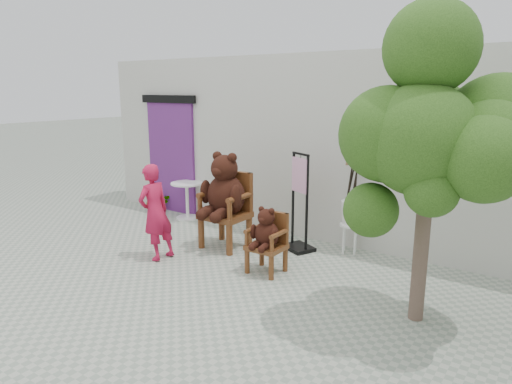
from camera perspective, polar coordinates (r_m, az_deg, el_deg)
ground_plane at (r=5.81m, az=-7.23°, el=-12.25°), size 60.00×60.00×0.00m
back_wall at (r=7.89m, az=7.81°, el=5.78°), size 9.00×1.00×3.00m
doorway at (r=9.30m, az=-10.51°, el=4.65°), size 1.40×0.11×2.33m
chair_big at (r=7.07m, az=-3.88°, el=-0.33°), size 0.74×0.79×1.51m
chair_small at (r=6.16m, az=1.38°, el=-5.35°), size 0.47×0.49×0.92m
person at (r=6.79m, az=-12.46°, el=-2.49°), size 0.35×0.52×1.39m
cafe_table at (r=8.81m, az=-8.61°, el=-0.52°), size 0.60×0.60×0.70m
display_stand at (r=7.01m, az=5.44°, el=-2.68°), size 0.56×0.51×1.51m
stool_bucket at (r=6.98m, az=11.80°, el=-2.47°), size 0.32×0.32×1.45m
tree at (r=4.70m, az=22.26°, el=6.97°), size 1.86×1.65×3.25m
potted_plant at (r=9.49m, az=-12.22°, el=-1.17°), size 0.39×0.35×0.41m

